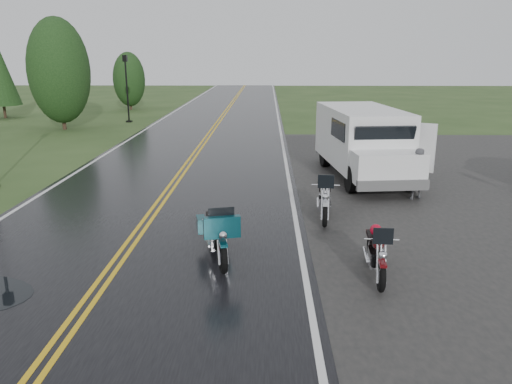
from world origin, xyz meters
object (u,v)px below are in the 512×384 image
Objects in this scene: motorcycle_teal at (223,244)px; lamp_post_far_left at (127,89)px; person_at_van at (417,175)px; van_white at (353,155)px; motorcycle_red at (382,264)px; motorcycle_silver at (325,204)px.

lamp_post_far_left is (-7.86, 22.44, 1.42)m from motorcycle_teal.
van_white is at bearing -50.99° from person_at_van.
motorcycle_teal is at bearing -70.69° from lamp_post_far_left.
person_at_van reaches higher than motorcycle_teal.
motorcycle_red is 3.47m from motorcycle_silver.
lamp_post_far_left reaches higher than motorcycle_red.
van_white reaches higher than motorcycle_red.
motorcycle_teal is at bearing -124.50° from motorcycle_silver.
motorcycle_red is at bearing -101.05° from van_white.
motorcycle_silver is (-0.62, 3.41, 0.06)m from motorcycle_red.
lamp_post_far_left is (-13.06, 17.08, 1.31)m from person_at_van.
motorcycle_silver is 1.42× the size of person_at_van.
person_at_van is (1.75, -0.66, -0.45)m from van_white.
motorcycle_teal is at bearing -125.92° from van_white.
van_white is 19.96m from lamp_post_far_left.
lamp_post_far_left is at bearing 96.27° from motorcycle_teal.
motorcycle_red is 6.50m from person_at_van.
van_white is (1.19, 3.31, 0.57)m from motorcycle_silver.
person_at_van is at bearing -52.59° from lamp_post_far_left.
motorcycle_red is 0.88× the size of motorcycle_teal.
motorcycle_teal is 7.47m from person_at_van.
person_at_van is at bearing 32.86° from motorcycle_teal.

